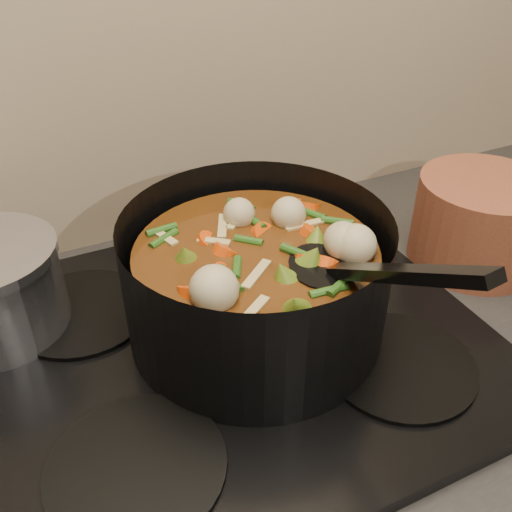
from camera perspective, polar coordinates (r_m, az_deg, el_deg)
name	(u,v)px	position (r m, az deg, el deg)	size (l,w,h in m)	color
stovetop	(232,343)	(0.73, -2.38, -8.71)	(0.62, 0.54, 0.03)	black
stockpot	(257,281)	(0.69, 0.05, -2.55)	(0.34, 0.43, 0.23)	black
terracotta_crock	(479,222)	(0.92, 21.37, 3.21)	(0.19, 0.19, 0.14)	brown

